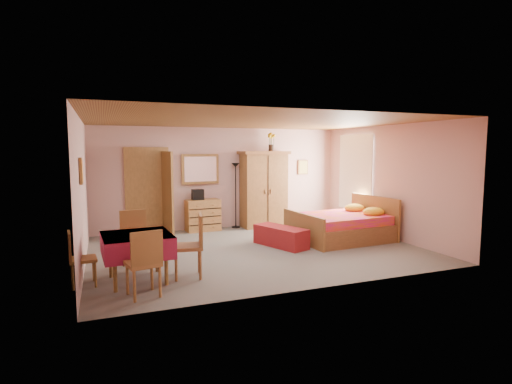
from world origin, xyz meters
name	(u,v)px	position (x,y,z in m)	size (l,w,h in m)	color
floor	(257,249)	(0.00, 0.00, 0.00)	(6.50, 6.50, 0.00)	slate
ceiling	(257,121)	(0.00, 0.00, 2.60)	(6.50, 6.50, 0.00)	brown
wall_back	(222,178)	(0.00, 2.50, 1.30)	(6.50, 0.10, 2.60)	tan
wall_front	(319,201)	(0.00, -2.50, 1.30)	(6.50, 0.10, 2.60)	tan
wall_left	(82,192)	(-3.25, 0.00, 1.30)	(0.10, 5.00, 2.60)	tan
wall_right	(387,182)	(3.25, 0.00, 1.30)	(0.10, 5.00, 2.60)	tan
doorway	(147,192)	(-1.90, 2.47, 1.02)	(1.06, 0.12, 2.15)	#9E6B35
window	(355,173)	(3.21, 1.20, 1.45)	(0.08, 1.40, 1.95)	white
picture_left	(81,171)	(-3.22, -0.60, 1.70)	(0.04, 0.32, 0.42)	orange
picture_back	(303,167)	(2.35, 2.47, 1.55)	(0.30, 0.04, 0.40)	#D8BF59
chest_of_drawers	(203,215)	(-0.58, 2.24, 0.40)	(0.84, 0.42, 0.79)	#A76E38
wall_mirror	(200,169)	(-0.58, 2.45, 1.55)	(0.96, 0.05, 0.76)	white
stereo	(198,195)	(-0.70, 2.26, 0.92)	(0.28, 0.21, 0.26)	black
floor_lamp	(236,196)	(0.32, 2.34, 0.85)	(0.22, 0.22, 1.70)	black
wardrobe	(264,189)	(1.06, 2.21, 1.00)	(1.28, 0.66, 2.00)	#8E5E30
sunflower_vase	(271,142)	(1.26, 2.21, 2.24)	(0.19, 0.19, 0.48)	gold
bed	(340,219)	(2.08, 0.14, 0.48)	(2.06, 1.62, 0.95)	#DE1580
bench	(281,236)	(0.57, 0.06, 0.21)	(0.46, 1.24, 0.41)	maroon
dining_table	(137,258)	(-2.45, -1.21, 0.37)	(1.01, 1.01, 0.74)	maroon
chair_south	(143,263)	(-2.43, -1.89, 0.48)	(0.43, 0.43, 0.95)	#A66C38
chair_north	(136,240)	(-2.42, -0.46, 0.49)	(0.45, 0.45, 0.99)	olive
chair_west	(83,259)	(-3.23, -1.14, 0.42)	(0.38, 0.38, 0.83)	olive
chair_east	(188,246)	(-1.68, -1.28, 0.51)	(0.46, 0.46, 1.01)	#935C32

